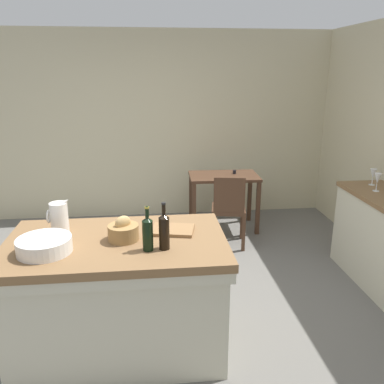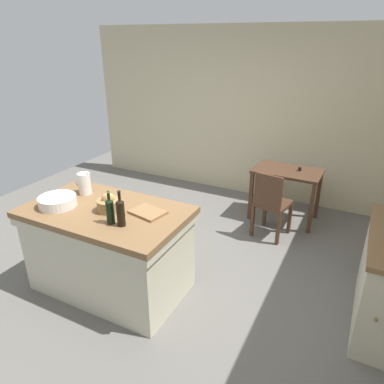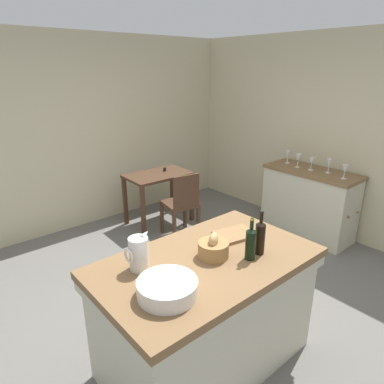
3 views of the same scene
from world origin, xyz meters
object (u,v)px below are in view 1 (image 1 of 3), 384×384
Objects in this scene: island_table at (119,292)px; wine_bottle_amber at (148,233)px; wash_bowl at (44,245)px; wooden_chair at (229,208)px; cutting_board at (173,230)px; pitcher at (59,217)px; bread_basket at (123,231)px; wine_bottle_dark at (164,230)px; writing_desk at (224,184)px; wine_glass_right at (378,179)px; wine_glass_far_right at (373,174)px.

wine_bottle_amber is (0.23, -0.19, 0.54)m from island_table.
wooden_chair is at bearing 49.28° from wash_bowl.
cutting_board is 1.00× the size of wine_bottle_amber.
bread_basket is (0.48, -0.21, -0.05)m from pitcher.
wine_bottle_dark reaches higher than cutting_board.
writing_desk is 2.77× the size of wine_bottle_dark.
pitcher reaches higher than bread_basket.
wine_glass_far_right is (0.08, 0.22, -0.01)m from wine_glass_right.
bread_basket reaches higher than cutting_board.
wine_glass_far_right is (1.35, -1.19, 0.40)m from writing_desk.
wine_glass_right reaches higher than wine_glass_far_right.
wooden_chair is 2.22m from wine_bottle_amber.
island_table is 1.75× the size of wooden_chair.
wine_glass_far_right reaches higher than wash_bowl.
wine_glass_right reaches higher than wooden_chair.
writing_desk is 2.55× the size of wash_bowl.
wine_bottle_dark is (-0.07, -0.30, 0.12)m from cutting_board.
wash_bowl reaches higher than wooden_chair.
writing_desk is 2.70m from wine_bottle_dark.
wine_bottle_amber is 1.68× the size of wine_glass_right.
bread_basket is at bearing -4.76° from island_table.
wooden_chair is at bearing 148.37° from wine_glass_right.
wine_bottle_amber reaches higher than wooden_chair.
wine_glass_far_right is (2.52, 1.15, 0.05)m from bread_basket.
wine_bottle_amber is at bearing -46.94° from bread_basket.
wine_glass_right is at bearing -110.05° from wine_glass_far_right.
cutting_board is 0.33m from wine_bottle_dark.
pitcher is 1.24× the size of bread_basket.
wooden_chair is 2.92× the size of wine_bottle_amber.
wine_bottle_amber is at bearing -176.17° from wine_bottle_dark.
writing_desk is at bearing 68.50° from wine_bottle_amber.
cutting_board is at bearing 15.39° from island_table.
writing_desk is 4.21× the size of bread_basket.
wash_bowl is 1.95× the size of wine_glass_right.
pitcher is 0.36m from wash_bowl.
wine_bottle_amber is at bearing -111.50° from writing_desk.
wash_bowl is at bearing -159.96° from wine_glass_right.
wash_bowl reaches higher than island_table.
wine_bottle_amber is at bearing -39.75° from island_table.
island_table is 0.61m from cutting_board.
writing_desk is at bearing 62.35° from island_table.
wine_glass_right reaches higher than cutting_board.
wash_bowl is at bearing -124.03° from writing_desk.
wash_bowl is 0.53m from bread_basket.
island_table is 8.57× the size of wine_glass_right.
cutting_board is at bearing 75.88° from wine_bottle_dark.
wine_bottle_amber reaches higher than wine_glass_right.
wine_glass_far_right is at bearing 30.63° from wine_bottle_dark.
wine_glass_far_right is at bearing -41.31° from writing_desk.
pitcher is at bearing -136.06° from wooden_chair.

